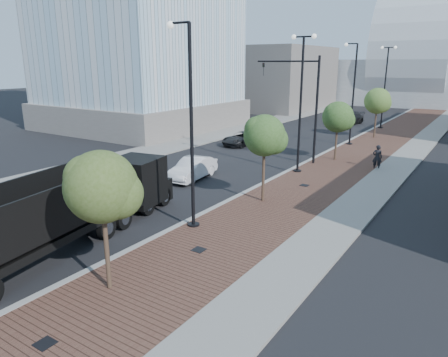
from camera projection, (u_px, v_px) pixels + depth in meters
The scene contains 24 objects.
sidewalk at pixel (395, 138), 42.00m from camera, with size 7.00×140.00×0.12m, color #4C2D23.
concrete_strip at pixel (424, 141), 40.56m from camera, with size 2.40×140.00×0.13m, color slate.
curb at pixel (361, 135), 43.85m from camera, with size 0.30×140.00×0.14m, color gray.
west_sidewalk at pixel (254, 125), 50.74m from camera, with size 4.00×140.00×0.12m, color slate.
dump_truck at pixel (95, 204), 18.67m from camera, with size 4.55×13.51×3.17m.
white_sedan at pixel (193, 168), 27.40m from camera, with size 1.52×4.36×1.44m, color silver.
dark_car_mid at pixel (243, 139), 38.66m from camera, with size 2.09×4.52×1.26m, color black.
dark_car_far at pixel (349, 119), 51.77m from camera, with size 1.97×4.84×1.40m, color black.
pedestrian at pixel (377, 157), 29.69m from camera, with size 0.67×0.44×1.83m, color black.
streetlight_1 at pixel (190, 136), 18.33m from camera, with size 1.44×0.56×9.21m.
streetlight_2 at pixel (301, 104), 27.78m from camera, with size 1.72×0.56×9.28m.
streetlight_3 at pixel (352, 98), 37.61m from camera, with size 1.44×0.56×9.21m.
streetlight_4 at pixel (385, 87), 47.06m from camera, with size 1.72×0.56×9.28m.
traffic_mast at pixel (306, 98), 30.62m from camera, with size 5.09×0.20×8.00m.
tree_0 at pixel (103, 187), 13.09m from camera, with size 2.40×2.36×4.88m.
tree_1 at pixel (265, 136), 21.91m from camera, with size 2.30×2.24×4.89m.
tree_2 at pixel (339, 117), 31.63m from camera, with size 2.42×2.38×4.67m.
tree_3 at pixel (378, 101), 41.18m from camera, with size 2.60×2.58×5.10m.
tower_podium at pixel (143, 114), 49.75m from camera, with size 19.00×19.00×3.00m, color slate.
convention_center at pixel (419, 71), 79.45m from camera, with size 50.00×30.00×50.00m.
commercial_block_nw at pixel (277, 78), 69.17m from camera, with size 14.00×20.00×10.00m, color slate.
utility_cover_0 at pixel (45, 343), 11.23m from camera, with size 0.50×0.50×0.02m, color black.
utility_cover_1 at pixel (199, 250), 16.85m from camera, with size 0.50×0.50×0.02m, color black.
utility_cover_2 at pixel (304, 185), 25.69m from camera, with size 0.50×0.50×0.02m, color black.
Camera 1 is at (11.76, -4.31, 7.51)m, focal length 33.05 mm.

